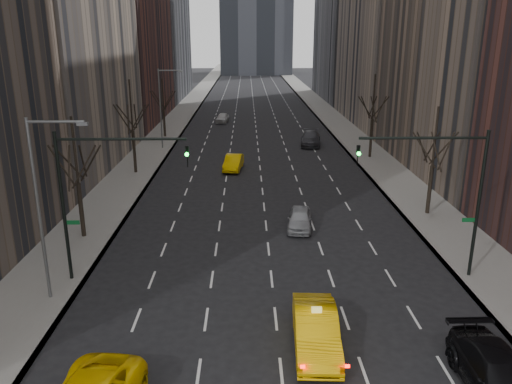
{
  "coord_description": "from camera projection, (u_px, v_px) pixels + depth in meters",
  "views": [
    {
      "loc": [
        -1.3,
        -12.46,
        12.62
      ],
      "look_at": [
        -0.76,
        16.66,
        3.5
      ],
      "focal_mm": 35.0,
      "sensor_mm": 36.0,
      "label": 1
    }
  ],
  "objects": [
    {
      "name": "traffic_mast_right",
      "position": [
        449.0,
        181.0,
        25.65
      ],
      "size": [
        6.69,
        0.39,
        8.0
      ],
      "color": "black",
      "rests_on": "ground"
    },
    {
      "name": "tree_lw_d",
      "position": [
        164.0,
        110.0,
        64.02
      ],
      "size": [
        3.36,
        3.5,
        7.36
      ],
      "color": "black",
      "rests_on": "ground"
    },
    {
      "name": "far_car_white",
      "position": [
        223.0,
        118.0,
        76.1
      ],
      "size": [
        2.19,
        4.32,
        1.41
      ],
      "primitive_type": "imported",
      "rotation": [
        0.0,
        0.0,
        -0.13
      ],
      "color": "silver",
      "rests_on": "ground"
    },
    {
      "name": "parked_suv_black",
      "position": [
        499.0,
        376.0,
        18.13
      ],
      "size": [
        2.33,
        5.61,
        1.62
      ],
      "primitive_type": "imported",
      "rotation": [
        0.0,
        0.0,
        0.01
      ],
      "color": "black",
      "rests_on": "ground"
    },
    {
      "name": "tree_lw_b",
      "position": [
        78.0,
        183.0,
        31.54
      ],
      "size": [
        3.36,
        3.5,
        7.82
      ],
      "color": "black",
      "rests_on": "ground"
    },
    {
      "name": "far_taxi",
      "position": [
        234.0,
        162.0,
        49.11
      ],
      "size": [
        2.08,
        4.62,
        1.47
      ],
      "primitive_type": "imported",
      "rotation": [
        0.0,
        0.0,
        -0.12
      ],
      "color": "#F5C005",
      "rests_on": "ground"
    },
    {
      "name": "tree_lw_c",
      "position": [
        133.0,
        132.0,
        46.71
      ],
      "size": [
        3.36,
        3.5,
        8.74
      ],
      "color": "black",
      "rests_on": "ground"
    },
    {
      "name": "streetlight_far",
      "position": [
        163.0,
        100.0,
        56.75
      ],
      "size": [
        2.83,
        0.22,
        9.0
      ],
      "color": "slate",
      "rests_on": "ground"
    },
    {
      "name": "traffic_mast_left",
      "position": [
        94.0,
        183.0,
        25.33
      ],
      "size": [
        6.69,
        0.39,
        8.0
      ],
      "color": "black",
      "rests_on": "ground"
    },
    {
      "name": "tree_rw_c",
      "position": [
        372.0,
        121.0,
        52.85
      ],
      "size": [
        3.36,
        3.5,
        8.74
      ],
      "color": "black",
      "rests_on": "ground"
    },
    {
      "name": "sidewalk_left",
      "position": [
        181.0,
        116.0,
        82.24
      ],
      "size": [
        4.5,
        320.0,
        0.15
      ],
      "primitive_type": "cube",
      "color": "slate",
      "rests_on": "ground"
    },
    {
      "name": "streetlight_near",
      "position": [
        44.0,
        193.0,
        23.36
      ],
      "size": [
        2.83,
        0.22,
        9.0
      ],
      "color": "slate",
      "rests_on": "ground"
    },
    {
      "name": "taxi_sedan",
      "position": [
        316.0,
        330.0,
        20.92
      ],
      "size": [
        2.02,
        5.2,
        1.69
      ],
      "primitive_type": "imported",
      "rotation": [
        0.0,
        0.0,
        -0.05
      ],
      "color": "#FFBB05",
      "rests_on": "ground"
    },
    {
      "name": "far_suv_grey",
      "position": [
        311.0,
        139.0,
        60.16
      ],
      "size": [
        3.02,
        5.85,
        1.62
      ],
      "primitive_type": "imported",
      "rotation": [
        0.0,
        0.0,
        -0.14
      ],
      "color": "#323237",
      "rests_on": "ground"
    },
    {
      "name": "tree_rw_b",
      "position": [
        432.0,
        166.0,
        35.77
      ],
      "size": [
        3.36,
        3.5,
        7.82
      ],
      "color": "black",
      "rests_on": "ground"
    },
    {
      "name": "sidewalk_right",
      "position": [
        328.0,
        115.0,
        82.66
      ],
      "size": [
        4.5,
        320.0,
        0.15
      ],
      "primitive_type": "cube",
      "color": "slate",
      "rests_on": "ground"
    },
    {
      "name": "silver_sedan_ahead",
      "position": [
        300.0,
        219.0,
        34.09
      ],
      "size": [
        2.15,
        4.19,
        1.37
      ],
      "primitive_type": "imported",
      "rotation": [
        0.0,
        0.0,
        -0.14
      ],
      "color": "gray",
      "rests_on": "ground"
    }
  ]
}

